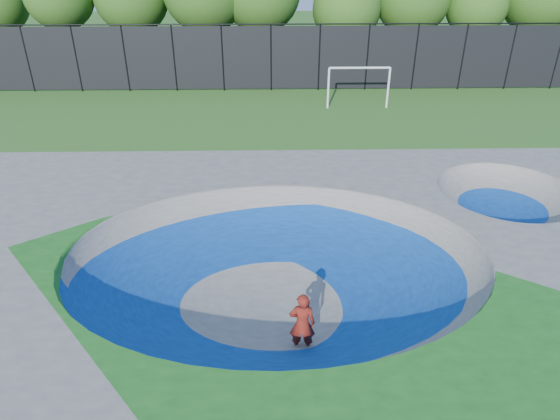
{
  "coord_description": "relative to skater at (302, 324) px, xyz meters",
  "views": [
    {
      "loc": [
        -0.12,
        -10.68,
        8.6
      ],
      "look_at": [
        0.17,
        3.0,
        1.1
      ],
      "focal_mm": 32.0,
      "sensor_mm": 36.0,
      "label": 1
    }
  ],
  "objects": [
    {
      "name": "skater",
      "position": [
        0.0,
        0.0,
        0.0
      ],
      "size": [
        0.63,
        0.44,
        1.66
      ],
      "primitive_type": "imported",
      "rotation": [
        0.0,
        0.0,
        3.07
      ],
      "color": "red",
      "rests_on": "ground"
    },
    {
      "name": "ground",
      "position": [
        -0.58,
        1.94,
        -0.83
      ],
      "size": [
        120.0,
        120.0,
        0.0
      ],
      "primitive_type": "plane",
      "color": "#295A19",
      "rests_on": "ground"
    },
    {
      "name": "skateboard",
      "position": [
        0.0,
        0.0,
        -0.8
      ],
      "size": [
        0.8,
        0.29,
        0.05
      ],
      "primitive_type": "cube",
      "rotation": [
        0.0,
        0.0,
        -0.1
      ],
      "color": "black",
      "rests_on": "ground"
    },
    {
      "name": "skate_deck",
      "position": [
        -0.58,
        1.94,
        -0.08
      ],
      "size": [
        22.0,
        14.0,
        1.5
      ],
      "primitive_type": "cube",
      "color": "gray",
      "rests_on": "ground"
    },
    {
      "name": "soccer_goal",
      "position": [
        4.32,
        19.08,
        0.78
      ],
      "size": [
        3.51,
        0.12,
        2.32
      ],
      "color": "silver",
      "rests_on": "ground"
    },
    {
      "name": "fence",
      "position": [
        -0.58,
        22.94,
        1.27
      ],
      "size": [
        48.09,
        0.09,
        4.04
      ],
      "color": "black",
      "rests_on": "ground"
    }
  ]
}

